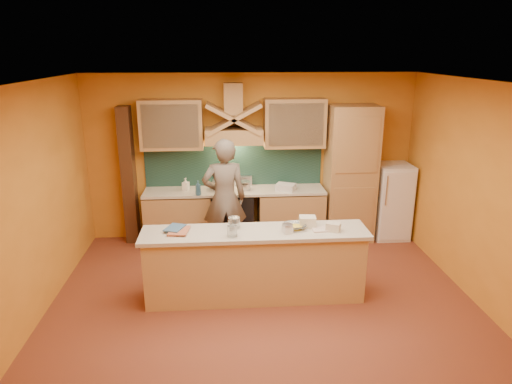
{
  "coord_description": "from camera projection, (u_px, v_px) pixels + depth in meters",
  "views": [
    {
      "loc": [
        -0.49,
        -5.07,
        3.15
      ],
      "look_at": [
        -0.04,
        0.9,
        1.28
      ],
      "focal_mm": 32.0,
      "sensor_mm": 36.0,
      "label": 1
    }
  ],
  "objects": [
    {
      "name": "floor",
      "position": [
        264.0,
        308.0,
        5.8
      ],
      "size": [
        5.5,
        5.0,
        0.01
      ],
      "primitive_type": "cube",
      "color": "brown",
      "rests_on": "ground"
    },
    {
      "name": "ceiling",
      "position": [
        266.0,
        83.0,
        4.97
      ],
      "size": [
        5.5,
        5.0,
        0.01
      ],
      "primitive_type": "cube",
      "color": "white",
      "rests_on": "wall_back"
    },
    {
      "name": "wall_back",
      "position": [
        251.0,
        157.0,
        7.77
      ],
      "size": [
        5.5,
        0.02,
        2.8
      ],
      "primitive_type": "cube",
      "color": "orange",
      "rests_on": "floor"
    },
    {
      "name": "wall_front",
      "position": [
        301.0,
        327.0,
        3.01
      ],
      "size": [
        5.5,
        0.02,
        2.8
      ],
      "primitive_type": "cube",
      "color": "orange",
      "rests_on": "floor"
    },
    {
      "name": "wall_left",
      "position": [
        25.0,
        210.0,
        5.19
      ],
      "size": [
        0.02,
        5.0,
        2.8
      ],
      "primitive_type": "cube",
      "color": "orange",
      "rests_on": "floor"
    },
    {
      "name": "wall_right",
      "position": [
        488.0,
        199.0,
        5.58
      ],
      "size": [
        0.02,
        5.0,
        2.8
      ],
      "primitive_type": "cube",
      "color": "orange",
      "rests_on": "floor"
    },
    {
      "name": "base_cabinet_left",
      "position": [
        179.0,
        219.0,
        7.68
      ],
      "size": [
        1.1,
        0.6,
        0.86
      ],
      "primitive_type": "cube",
      "color": "tan",
      "rests_on": "floor"
    },
    {
      "name": "base_cabinet_right",
      "position": [
        290.0,
        216.0,
        7.82
      ],
      "size": [
        1.1,
        0.6,
        0.86
      ],
      "primitive_type": "cube",
      "color": "tan",
      "rests_on": "floor"
    },
    {
      "name": "counter_top",
      "position": [
        235.0,
        191.0,
        7.61
      ],
      "size": [
        3.0,
        0.62,
        0.04
      ],
      "primitive_type": "cube",
      "color": "beige",
      "rests_on": "base_cabinet_left"
    },
    {
      "name": "stove",
      "position": [
        235.0,
        216.0,
        7.74
      ],
      "size": [
        0.6,
        0.58,
        0.9
      ],
      "primitive_type": "cube",
      "color": "black",
      "rests_on": "floor"
    },
    {
      "name": "backsplash",
      "position": [
        234.0,
        166.0,
        7.78
      ],
      "size": [
        3.0,
        0.03,
        0.7
      ],
      "primitive_type": "cube",
      "color": "#17332D",
      "rests_on": "wall_back"
    },
    {
      "name": "range_hood",
      "position": [
        234.0,
        136.0,
        7.38
      ],
      "size": [
        0.92,
        0.5,
        0.24
      ],
      "primitive_type": "cube",
      "color": "tan",
      "rests_on": "wall_back"
    },
    {
      "name": "hood_chimney",
      "position": [
        233.0,
        99.0,
        7.3
      ],
      "size": [
        0.3,
        0.3,
        0.5
      ],
      "primitive_type": "cube",
      "color": "tan",
      "rests_on": "wall_back"
    },
    {
      "name": "upper_cabinet_left",
      "position": [
        171.0,
        125.0,
        7.33
      ],
      "size": [
        1.0,
        0.35,
        0.8
      ],
      "primitive_type": "cube",
      "color": "tan",
      "rests_on": "wall_back"
    },
    {
      "name": "upper_cabinet_right",
      "position": [
        295.0,
        123.0,
        7.47
      ],
      "size": [
        1.0,
        0.35,
        0.8
      ],
      "primitive_type": "cube",
      "color": "tan",
      "rests_on": "wall_back"
    },
    {
      "name": "pantry_column",
      "position": [
        350.0,
        174.0,
        7.67
      ],
      "size": [
        0.8,
        0.6,
        2.3
      ],
      "primitive_type": "cube",
      "color": "tan",
      "rests_on": "floor"
    },
    {
      "name": "fridge",
      "position": [
        391.0,
        201.0,
        7.88
      ],
      "size": [
        0.58,
        0.6,
        1.3
      ],
      "primitive_type": "cube",
      "color": "white",
      "rests_on": "floor"
    },
    {
      "name": "trim_column_left",
      "position": [
        129.0,
        176.0,
        7.55
      ],
      "size": [
        0.2,
        0.3,
        2.3
      ],
      "primitive_type": "cube",
      "color": "#472816",
      "rests_on": "floor"
    },
    {
      "name": "island_body",
      "position": [
        255.0,
        267.0,
        5.95
      ],
      "size": [
        2.8,
        0.55,
        0.88
      ],
      "primitive_type": "cube",
      "color": "tan",
      "rests_on": "floor"
    },
    {
      "name": "island_top",
      "position": [
        255.0,
        233.0,
        5.81
      ],
      "size": [
        2.9,
        0.62,
        0.05
      ],
      "primitive_type": "cube",
      "color": "beige",
      "rests_on": "island_body"
    },
    {
      "name": "person",
      "position": [
        224.0,
        198.0,
        7.08
      ],
      "size": [
        0.73,
        0.52,
        1.88
      ],
      "primitive_type": "imported",
      "rotation": [
        0.0,
        0.0,
        3.25
      ],
      "color": "#70665B",
      "rests_on": "floor"
    },
    {
      "name": "pot_large",
      "position": [
        220.0,
        186.0,
        7.56
      ],
      "size": [
        0.32,
        0.32,
        0.18
      ],
      "primitive_type": "cylinder",
      "rotation": [
        0.0,
        0.0,
        -0.35
      ],
      "color": "silver",
      "rests_on": "stove"
    },
    {
      "name": "pot_small",
      "position": [
        245.0,
        187.0,
        7.59
      ],
      "size": [
        0.25,
        0.25,
        0.13
      ],
      "primitive_type": "cylinder",
      "rotation": [
        0.0,
        0.0,
        -0.3
      ],
      "color": "#B8B7BE",
      "rests_on": "stove"
    },
    {
      "name": "soap_bottle_a",
      "position": [
        186.0,
        184.0,
        7.53
      ],
      "size": [
        0.13,
        0.13,
        0.21
      ],
      "primitive_type": "imported",
      "rotation": [
        0.0,
        0.0,
        -0.42
      ],
      "color": "white",
      "rests_on": "counter_top"
    },
    {
      "name": "soap_bottle_b",
      "position": [
        198.0,
        188.0,
        7.28
      ],
      "size": [
        0.12,
        0.12,
        0.24
      ],
      "primitive_type": "imported",
      "rotation": [
        0.0,
        0.0,
        0.31
      ],
      "color": "#32648B",
      "rests_on": "counter_top"
    },
    {
      "name": "bowl_back",
      "position": [
        291.0,
        187.0,
        7.6
      ],
      "size": [
        0.27,
        0.27,
        0.07
      ],
      "primitive_type": "imported",
      "rotation": [
        0.0,
        0.0,
        0.26
      ],
      "color": "white",
      "rests_on": "counter_top"
    },
    {
      "name": "dish_rack",
      "position": [
        286.0,
        187.0,
        7.55
      ],
      "size": [
        0.37,
        0.34,
        0.11
      ],
      "primitive_type": "cube",
      "rotation": [
        0.0,
        0.0,
        -0.41
      ],
      "color": "silver",
      "rests_on": "counter_top"
    },
    {
      "name": "book_lower",
      "position": [
        170.0,
        231.0,
        5.76
      ],
      "size": [
        0.28,
        0.35,
        0.03
      ],
      "primitive_type": "imported",
      "rotation": [
        0.0,
        0.0,
        -0.14
      ],
      "color": "#B86141",
      "rests_on": "island_top"
    },
    {
      "name": "book_upper",
      "position": [
        168.0,
        227.0,
        5.84
      ],
      "size": [
        0.29,
        0.33,
        0.02
      ],
      "primitive_type": "imported",
      "rotation": [
        0.0,
        0.0,
        -0.36
      ],
      "color": "#3B5E83",
      "rests_on": "island_top"
    },
    {
      "name": "jar_large",
      "position": [
        234.0,
        223.0,
        5.89
      ],
      "size": [
        0.16,
        0.16,
        0.14
      ],
      "primitive_type": "cylinder",
      "rotation": [
        0.0,
        0.0,
        0.09
      ],
      "color": "silver",
      "rests_on": "island_top"
    },
    {
      "name": "jar_small",
      "position": [
        232.0,
        231.0,
        5.61
      ],
      "size": [
        0.16,
        0.16,
        0.15
      ],
      "primitive_type": "cylinder",
      "rotation": [
        0.0,
        0.0,
        -0.38
      ],
      "color": "silver",
      "rests_on": "island_top"
    },
    {
      "name": "kitchen_scale",
      "position": [
        287.0,
        229.0,
        5.73
      ],
      "size": [
        0.14,
        0.14,
        0.1
      ],
      "primitive_type": "cube",
      "rotation": [
        0.0,
        0.0,
        0.26
      ],
      "color": "white",
      "rests_on": "island_top"
    },
    {
      "name": "mixing_bowl",
      "position": [
        295.0,
        226.0,
        5.87
      ],
      "size": [
        0.3,
        0.3,
        0.07
      ],
      "primitive_type": "imported",
      "rotation": [
        0.0,
        0.0,
        0.12
      ],
      "color": "white",
      "rests_on": "island_top"
    },
    {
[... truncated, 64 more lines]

